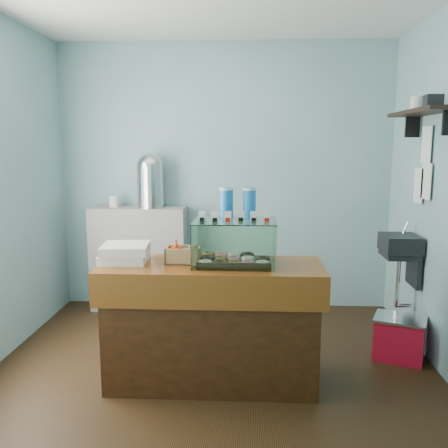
# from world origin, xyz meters

# --- Properties ---
(ground) EXTENTS (3.50, 3.50, 0.00)m
(ground) POSITION_xyz_m (0.00, 0.00, 0.00)
(ground) COLOR black
(ground) RESTS_ON ground
(room_shell) EXTENTS (3.54, 3.04, 2.82)m
(room_shell) POSITION_xyz_m (0.03, 0.01, 1.71)
(room_shell) COLOR #6E9CA1
(room_shell) RESTS_ON ground
(counter) EXTENTS (1.60, 0.60, 0.90)m
(counter) POSITION_xyz_m (0.00, -0.25, 0.46)
(counter) COLOR #48210D
(counter) RESTS_ON ground
(back_shelf) EXTENTS (1.00, 0.32, 1.10)m
(back_shelf) POSITION_xyz_m (-0.90, 1.32, 0.55)
(back_shelf) COLOR gray
(back_shelf) RESTS_ON ground
(display_case) EXTENTS (0.59, 0.43, 0.54)m
(display_case) POSITION_xyz_m (0.16, -0.20, 1.07)
(display_case) COLOR #341D0F
(display_case) RESTS_ON counter
(condiment_crate) EXTENTS (0.25, 0.15, 0.17)m
(condiment_crate) POSITION_xyz_m (-0.21, -0.23, 0.96)
(condiment_crate) COLOR tan
(condiment_crate) RESTS_ON counter
(pastry_boxes) EXTENTS (0.36, 0.36, 0.13)m
(pastry_boxes) POSITION_xyz_m (-0.64, -0.21, 0.97)
(pastry_boxes) COLOR silver
(pastry_boxes) RESTS_ON counter
(coffee_urn) EXTENTS (0.31, 0.31, 0.57)m
(coffee_urn) POSITION_xyz_m (-0.76, 1.32, 1.40)
(coffee_urn) COLOR silver
(coffee_urn) RESTS_ON back_shelf
(red_cooler) EXTENTS (0.49, 0.43, 0.35)m
(red_cooler) POSITION_xyz_m (1.51, 0.21, 0.18)
(red_cooler) COLOR red
(red_cooler) RESTS_ON ground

